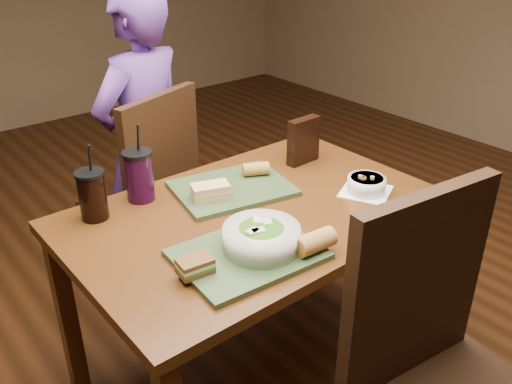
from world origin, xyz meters
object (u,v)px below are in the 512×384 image
at_px(tray_far, 232,188).
at_px(cup_berry, 139,175).
at_px(chair_near, 442,369).
at_px(baguette_near, 315,242).
at_px(cup_cola, 92,195).
at_px(salad_bowl, 261,236).
at_px(soup_bowl, 366,184).
at_px(chip_bag, 303,141).
at_px(dining_table, 256,232).
at_px(tray_near, 248,254).
at_px(sandwich_near, 195,266).
at_px(sandwich_far, 210,191).
at_px(diner, 145,146).
at_px(baguette_far, 256,169).
at_px(chair_far, 153,187).

xyz_separation_m(tray_far, cup_berry, (-0.30, 0.16, 0.09)).
xyz_separation_m(chair_near, baguette_near, (-0.04, 0.45, 0.20)).
bearing_deg(cup_cola, salad_bowl, -59.85).
xyz_separation_m(chair_near, salad_bowl, (-0.15, 0.56, 0.20)).
bearing_deg(cup_cola, soup_bowl, -28.01).
height_order(baguette_near, chip_bag, chip_bag).
height_order(dining_table, chair_near, chair_near).
xyz_separation_m(tray_far, salad_bowl, (-0.18, -0.39, 0.05)).
bearing_deg(chair_near, tray_near, 109.57).
distance_m(sandwich_near, sandwich_far, 0.46).
relative_size(sandwich_far, cup_cola, 0.56).
height_order(tray_far, sandwich_near, sandwich_near).
relative_size(soup_bowl, sandwich_near, 2.19).
height_order(tray_near, cup_berry, cup_berry).
bearing_deg(sandwich_far, baguette_near, -84.43).
relative_size(chair_near, cup_cola, 4.05).
bearing_deg(sandwich_near, tray_far, 42.11).
distance_m(cup_cola, cup_berry, 0.19).
distance_m(chair_near, baguette_near, 0.49).
bearing_deg(tray_near, cup_cola, 116.28).
bearing_deg(cup_berry, cup_cola, -173.04).
bearing_deg(cup_berry, tray_far, -27.75).
xyz_separation_m(cup_berry, chip_bag, (0.68, -0.13, 0.00)).
bearing_deg(cup_cola, tray_near, -63.72).
height_order(tray_far, salad_bowl, salad_bowl).
bearing_deg(cup_cola, diner, 47.81).
height_order(tray_far, cup_berry, cup_berry).
relative_size(tray_far, cup_cola, 1.56).
bearing_deg(sandwich_near, baguette_far, 35.82).
height_order(soup_bowl, sandwich_near, soup_bowl).
relative_size(dining_table, chair_near, 1.19).
height_order(tray_far, sandwich_far, sandwich_far).
height_order(dining_table, tray_near, tray_near).
distance_m(dining_table, baguette_far, 0.28).
distance_m(tray_far, cup_berry, 0.35).
height_order(diner, salad_bowl, diner).
bearing_deg(dining_table, sandwich_near, -152.62).
relative_size(chair_near, baguette_far, 10.64).
bearing_deg(chair_far, cup_berry, -122.93).
bearing_deg(baguette_near, cup_berry, 108.99).
relative_size(soup_bowl, baguette_far, 2.25).
height_order(chair_near, diner, diner).
distance_m(chair_far, sandwich_far, 0.61).
xyz_separation_m(baguette_near, chip_bag, (0.45, 0.53, 0.05)).
xyz_separation_m(chair_far, salad_bowl, (-0.13, -0.92, 0.24)).
bearing_deg(diner, baguette_near, 71.15).
relative_size(chair_far, sandwich_far, 6.87).
height_order(salad_bowl, cup_berry, cup_berry).
relative_size(salad_bowl, sandwich_near, 2.26).
height_order(diner, tray_near, diner).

